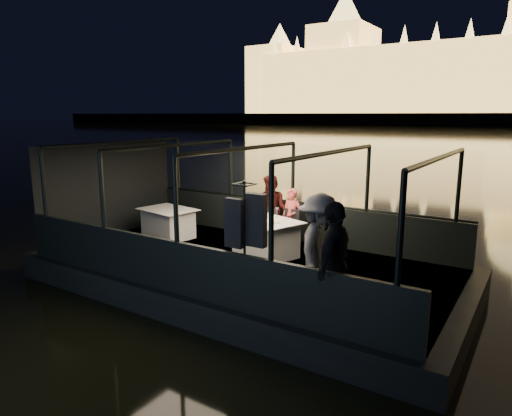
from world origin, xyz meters
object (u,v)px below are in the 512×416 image
Objects in this scene: wine_bottle at (240,211)px; chair_port_right at (288,229)px; dining_table_central at (265,238)px; coat_stand at (245,249)px; passenger_stripe at (319,252)px; chair_port_left at (267,227)px; person_woman_coral at (292,214)px; passenger_dark at (334,268)px; dining_table_aft at (168,222)px; person_man_maroon at (272,211)px.

chair_port_right is at bearing 43.36° from wine_bottle.
wine_bottle is (-0.60, -0.08, 0.53)m from dining_table_central.
coat_stand is 1.11× the size of passenger_stripe.
chair_port_right reaches higher than chair_port_left.
person_woman_coral is (0.45, 0.35, 0.30)m from chair_port_left.
passenger_dark is (2.34, -2.96, 0.40)m from chair_port_right.
person_woman_coral is at bearing 44.50° from chair_port_left.
chair_port_left is 0.48× the size of passenger_stripe.
dining_table_aft is at bearing -158.52° from person_woman_coral.
chair_port_right is at bearing -145.27° from passenger_dark.
dining_table_aft is at bearing 57.04° from passenger_stripe.
wine_bottle reaches higher than chair_port_right.
dining_table_central is 1.08× the size of dining_table_aft.
passenger_dark is at bearing -38.33° from chair_port_left.
chair_port_left is 4.04m from passenger_dark.
person_man_maroon is 3.61m from passenger_stripe.
person_man_maroon is 0.89× the size of passenger_stripe.
person_woman_coral reaches higher than wine_bottle.
passenger_stripe is at bearing -50.88° from person_woman_coral.
chair_port_left is 0.43× the size of coat_stand.
dining_table_central is 1.09× the size of person_woman_coral.
passenger_stripe is 0.99× the size of passenger_dark.
dining_table_aft is at bearing -116.65° from passenger_dark.
passenger_dark reaches higher than chair_port_left.
chair_port_left is 0.64× the size of person_woman_coral.
person_woman_coral is at bearing -3.47° from person_man_maroon.
chair_port_right is (2.94, 0.71, 0.06)m from dining_table_aft.
person_man_maroon is 1.04m from wine_bottle.
chair_port_left is 0.47× the size of passenger_dark.
passenger_stripe is (0.97, 0.62, -0.05)m from coat_stand.
passenger_dark is 3.83m from wine_bottle.
chair_port_left is 0.54× the size of person_man_maroon.
coat_stand is at bearing -31.12° from dining_table_aft.
coat_stand is at bearing -53.77° from wine_bottle.
person_woman_coral is at bearing 53.02° from wine_bottle.
dining_table_aft is 5.76m from passenger_dark.
dining_table_central reaches higher than dining_table_aft.
chair_port_left is 0.84m from wine_bottle.
passenger_stripe is at bearing -37.54° from chair_port_left.
dining_table_aft is 3.03m from chair_port_right.
dining_table_central is at bearing -67.62° from person_man_maroon.
chair_port_right is 0.71m from person_man_maroon.
coat_stand reaches higher than dining_table_central.
dining_table_central is 0.81× the size of passenger_stripe.
chair_port_left is 3.25m from coat_stand.
chair_port_left is 3.31m from passenger_stripe.
chair_port_left is at bearing 13.75° from dining_table_aft.
chair_port_right is 0.39m from person_woman_coral.
dining_table_central is at bearing 7.72° from wine_bottle.
passenger_dark is at bearing -42.51° from chair_port_right.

